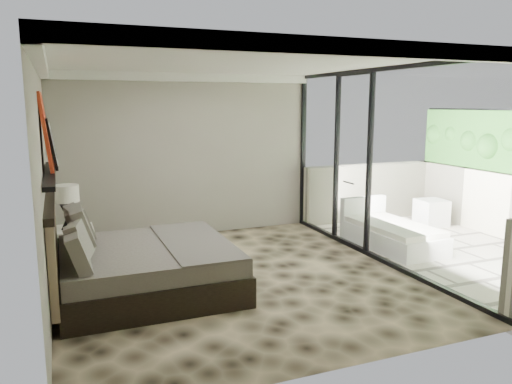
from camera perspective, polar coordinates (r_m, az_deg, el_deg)
name	(u,v)px	position (r m, az deg, el deg)	size (l,w,h in m)	color
floor	(235,279)	(6.72, -2.41, -9.88)	(5.00, 5.00, 0.00)	black
ceiling	(233,62)	(6.34, -2.60, 14.57)	(4.50, 5.00, 0.02)	silver
back_wall	(187,156)	(8.75, -7.91, 4.12)	(4.50, 0.02, 2.80)	gray
left_wall	(44,185)	(6.03, -23.02, 0.77)	(0.02, 5.00, 2.80)	gray
glass_wall	(381,166)	(7.42, 14.14, 2.87)	(0.08, 5.00, 2.80)	white
terrace_slab	(456,252)	(8.66, 21.85, -6.42)	(3.00, 5.00, 0.12)	beige
picture_ledge	(50,174)	(6.12, -22.51, 1.87)	(0.12, 2.20, 0.05)	black
bed	(139,265)	(6.31, -13.24, -8.14)	(2.14, 2.07, 1.18)	black
nightstand	(74,244)	(7.75, -20.13, -5.56)	(0.57, 0.57, 0.57)	black
table_lamp	(67,201)	(7.56, -20.82, -0.98)	(0.35, 0.35, 0.64)	black
abstract_canvas	(46,131)	(6.38, -22.91, 6.44)	(0.04, 0.90, 0.90)	#A7500E
framed_print	(52,144)	(6.39, -22.32, 5.14)	(0.03, 0.50, 0.60)	black
ottoman	(431,213)	(10.05, 19.40, -2.24)	(0.50, 0.50, 0.50)	silver
lounger	(390,233)	(8.43, 15.08, -4.56)	(0.92, 1.78, 0.69)	white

